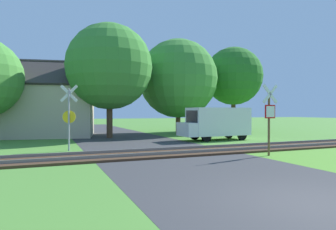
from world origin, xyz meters
TOP-DOWN VIEW (x-y plane):
  - ground_plane at (0.00, 0.00)m, footprint 160.00×160.00m
  - road_asphalt at (0.00, 2.00)m, footprint 6.84×80.00m
  - rail_track at (0.00, 8.17)m, footprint 60.00×2.60m
  - stop_sign_near at (4.06, 5.93)m, footprint 0.88×0.16m
  - crossing_sign_far at (-4.08, 11.11)m, footprint 0.85×0.28m
  - house at (-4.82, 21.01)m, footprint 7.85×7.11m
  - tree_far at (12.62, 21.07)m, footprint 5.89×5.89m
  - tree_center at (-0.72, 17.75)m, footprint 6.43×6.43m
  - tree_right at (5.93, 19.97)m, footprint 7.07×7.07m
  - mail_truck at (5.77, 13.20)m, footprint 4.95×2.02m

SIDE VIEW (x-z plane):
  - ground_plane at x=0.00m, z-range 0.00..0.00m
  - road_asphalt at x=0.00m, z-range 0.00..0.01m
  - rail_track at x=0.00m, z-range -0.05..0.17m
  - mail_truck at x=5.77m, z-range 0.12..2.36m
  - stop_sign_near at x=4.06m, z-range 0.22..3.42m
  - crossing_sign_far at x=-4.08m, z-range 0.20..3.52m
  - house at x=-4.82m, z-range -0.87..5.22m
  - tree_right at x=5.93m, z-range 0.71..9.19m
  - tree_center at x=-0.72m, z-range 1.06..9.62m
  - tree_far at x=12.62m, z-range 1.32..9.86m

